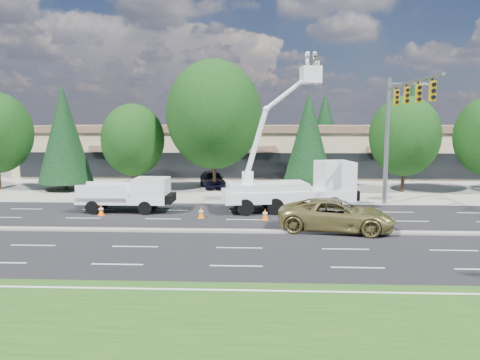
{
  "coord_description": "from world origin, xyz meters",
  "views": [
    {
      "loc": [
        1.01,
        -24.76,
        5.98
      ],
      "look_at": [
        -0.27,
        3.57,
        2.4
      ],
      "focal_mm": 35.0,
      "sensor_mm": 36.0,
      "label": 1
    }
  ],
  "objects_px": {
    "utility_pickup": "(130,198)",
    "minivan": "(336,215)",
    "bucket_truck": "(297,179)",
    "signal_mast": "(397,120)"
  },
  "relations": [
    {
      "from": "utility_pickup",
      "to": "minivan",
      "type": "xyz_separation_m",
      "value": [
        12.79,
        -4.87,
        -0.06
      ]
    },
    {
      "from": "utility_pickup",
      "to": "minivan",
      "type": "distance_m",
      "value": 13.69
    },
    {
      "from": "signal_mast",
      "to": "bucket_truck",
      "type": "xyz_separation_m",
      "value": [
        -6.6,
        -0.72,
        -3.9
      ]
    },
    {
      "from": "utility_pickup",
      "to": "bucket_truck",
      "type": "distance_m",
      "value": 11.17
    },
    {
      "from": "signal_mast",
      "to": "utility_pickup",
      "type": "relative_size",
      "value": 1.72
    },
    {
      "from": "signal_mast",
      "to": "minivan",
      "type": "relative_size",
      "value": 1.62
    },
    {
      "from": "bucket_truck",
      "to": "minivan",
      "type": "bearing_deg",
      "value": -84.31
    },
    {
      "from": "signal_mast",
      "to": "minivan",
      "type": "xyz_separation_m",
      "value": [
        -4.88,
        -6.44,
        -5.19
      ]
    },
    {
      "from": "minivan",
      "to": "utility_pickup",
      "type": "bearing_deg",
      "value": 79.31
    },
    {
      "from": "utility_pickup",
      "to": "bucket_truck",
      "type": "height_order",
      "value": "bucket_truck"
    }
  ]
}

